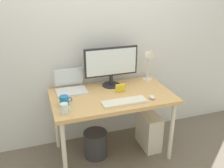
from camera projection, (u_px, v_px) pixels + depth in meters
name	position (u px, v px, depth m)	size (l,w,h in m)	color
ground_plane	(112.00, 152.00, 2.92)	(6.00, 6.00, 0.00)	#665B51
back_wall	(100.00, 32.00, 2.78)	(4.40, 0.04, 2.60)	silver
desk	(112.00, 100.00, 2.66)	(1.26, 0.72, 0.73)	tan
monitor	(111.00, 64.00, 2.75)	(0.60, 0.20, 0.44)	#232328
laptop	(70.00, 85.00, 2.71)	(0.32, 0.27, 0.23)	silver
desk_lamp	(150.00, 57.00, 2.88)	(0.11, 0.16, 0.41)	silver
keyboard	(124.00, 102.00, 2.45)	(0.44, 0.14, 0.02)	silver
mouse	(152.00, 97.00, 2.54)	(0.06, 0.09, 0.03)	silver
coffee_mug	(64.00, 101.00, 2.40)	(0.12, 0.09, 0.10)	#1E72BF
glass_cup	(65.00, 109.00, 2.25)	(0.11, 0.07, 0.10)	silver
photo_frame	(120.00, 88.00, 2.67)	(0.11, 0.02, 0.09)	yellow
computer_tower	(149.00, 130.00, 2.96)	(0.18, 0.36, 0.42)	silver
wastebasket	(96.00, 144.00, 2.82)	(0.26, 0.26, 0.30)	#333338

